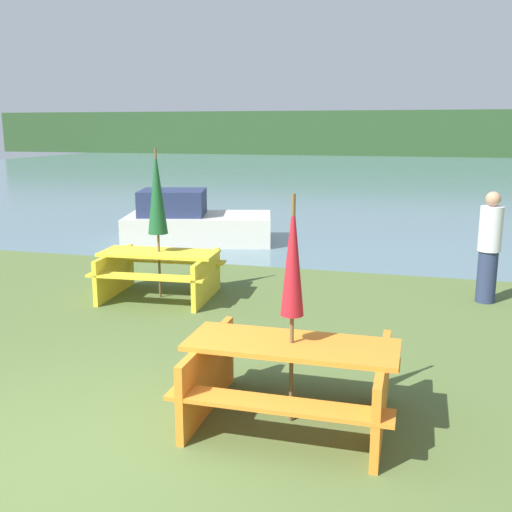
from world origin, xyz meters
The scene contains 9 objects.
ground_plane centered at (0.00, 0.00, 0.00)m, with size 60.00×60.00×0.00m, color #516633.
water centered at (0.00, 32.05, 0.00)m, with size 60.00×50.00×0.00m.
far_treeline centered at (0.00, 52.05, 2.00)m, with size 80.00×1.60×4.00m.
picnic_table_orange centered at (1.60, 1.24, 0.45)m, with size 1.87×1.39×0.74m.
picnic_table_yellow centered at (-1.19, 4.62, 0.45)m, with size 1.87×1.50×0.73m.
umbrella_crimson centered at (1.60, 1.24, 1.50)m, with size 0.20×0.20×2.05m.
umbrella_darkgreen centered at (-1.19, 4.62, 1.63)m, with size 0.30×0.30×2.28m.
boat centered at (-2.35, 9.05, 0.44)m, with size 3.60×2.49×1.19m.
person centered at (3.65, 5.68, 0.84)m, with size 0.33×0.33×1.67m.
Camera 1 is at (2.61, -3.64, 2.60)m, focal length 42.00 mm.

